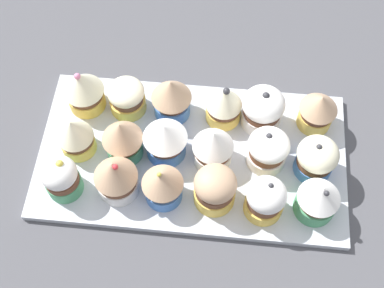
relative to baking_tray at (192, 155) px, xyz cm
name	(u,v)px	position (x,y,z in cm)	size (l,w,h in cm)	color
ground_plane	(192,161)	(0.00, 0.00, -2.10)	(180.00, 180.00, 3.00)	#4C4C51
baking_tray	(192,155)	(0.00, 0.00, 0.00)	(46.71, 25.31, 1.20)	silver
cupcake_0	(318,110)	(-18.45, -7.34, 4.34)	(5.81, 5.81, 7.12)	#EFC651
cupcake_1	(263,109)	(-10.11, -6.73, 4.30)	(6.50, 6.50, 7.62)	white
cupcake_2	(224,104)	(-4.21, -7.01, 4.35)	(5.56, 5.56, 7.76)	#EFC651
cupcake_3	(171,97)	(3.87, -7.19, 4.84)	(6.24, 6.24, 8.03)	#477AC6
cupcake_4	(127,97)	(10.92, -7.32, 3.59)	(5.75, 5.75, 5.94)	#EFC651
cupcake_5	(84,89)	(17.52, -7.28, 4.75)	(6.29, 6.29, 8.24)	#EFC651
cupcake_6	(316,158)	(-18.13, 0.82, 4.07)	(6.08, 6.08, 7.07)	#477AC6
cupcake_7	(268,148)	(-11.13, -0.32, 3.85)	(6.12, 6.12, 6.64)	white
cupcake_8	(213,146)	(-3.13, 0.55, 4.51)	(6.08, 6.08, 7.60)	white
cupcake_9	(165,138)	(3.94, -0.10, 4.46)	(6.59, 6.59, 7.37)	#477AC6
cupcake_10	(122,138)	(10.12, 0.74, 4.85)	(6.09, 6.09, 8.03)	#4C9E6B
cupcake_11	(75,135)	(17.24, 0.68, 4.42)	(5.43, 5.43, 7.46)	#EFC651
cupcake_12	(318,199)	(-18.25, 7.20, 4.14)	(6.00, 6.00, 7.24)	#4C9E6B
cupcake_13	(265,199)	(-10.98, 7.95, 4.17)	(5.60, 5.60, 7.39)	#EFC651
cupcake_14	(215,188)	(-3.92, 7.07, 4.25)	(6.00, 6.00, 7.26)	#EFC651
cupcake_15	(163,184)	(3.40, 7.26, 4.43)	(5.93, 5.93, 7.52)	#477AC6
cupcake_16	(116,176)	(10.08, 6.81, 4.73)	(6.29, 6.29, 8.31)	white
cupcake_17	(61,178)	(17.88, 7.50, 4.11)	(5.23, 5.23, 7.36)	#4C9E6B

